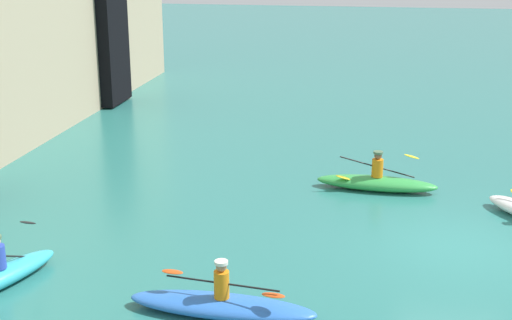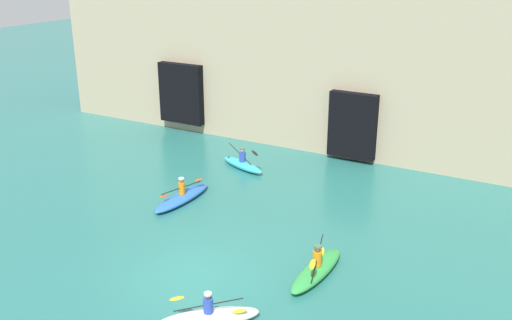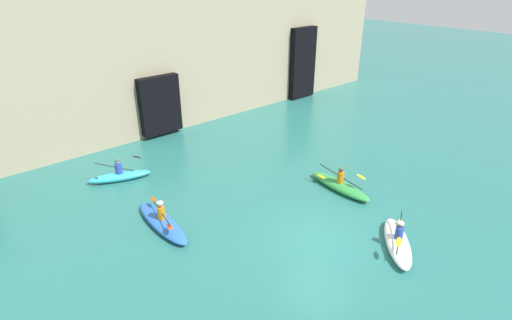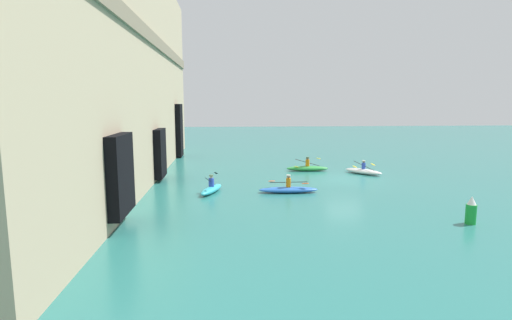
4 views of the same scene
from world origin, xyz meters
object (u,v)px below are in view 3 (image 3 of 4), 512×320
kayak_green (340,185)px  kayak_white (398,242)px  kayak_blue (162,222)px  kayak_cyan (120,176)px

kayak_green → kayak_white: bearing=159.9°
kayak_blue → kayak_green: 7.87m
kayak_cyan → kayak_green: (7.08, -7.29, -0.01)m
kayak_cyan → kayak_green: bearing=154.6°
kayak_cyan → kayak_blue: bearing=106.4°
kayak_blue → kayak_white: bearing=42.7°
kayak_cyan → kayak_white: (5.38, -11.21, -0.02)m
kayak_cyan → kayak_white: 12.44m
kayak_white → kayak_green: kayak_green is taller
kayak_blue → kayak_white: (5.71, -6.61, 0.02)m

